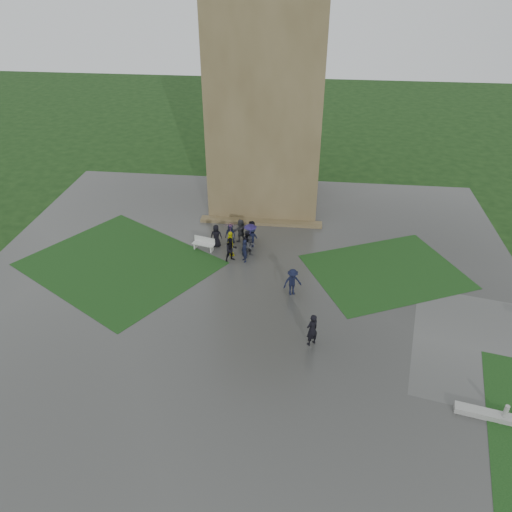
# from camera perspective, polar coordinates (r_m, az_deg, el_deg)

# --- Properties ---
(ground) EXTENTS (120.00, 120.00, 0.00)m
(ground) POSITION_cam_1_polar(r_m,az_deg,el_deg) (28.20, -1.69, -6.32)
(ground) COLOR black
(plaza) EXTENTS (34.00, 34.00, 0.02)m
(plaza) POSITION_cam_1_polar(r_m,az_deg,el_deg) (29.79, -1.16, -3.96)
(plaza) COLOR #363633
(plaza) RESTS_ON ground
(lawn_inset_left) EXTENTS (14.10, 13.46, 0.01)m
(lawn_inset_left) POSITION_cam_1_polar(r_m,az_deg,el_deg) (33.40, -15.32, -0.85)
(lawn_inset_left) COLOR #143613
(lawn_inset_left) RESTS_ON plaza
(lawn_inset_right) EXTENTS (11.12, 10.15, 0.01)m
(lawn_inset_right) POSITION_cam_1_polar(r_m,az_deg,el_deg) (32.49, 14.60, -1.73)
(lawn_inset_right) COLOR #143613
(lawn_inset_right) RESTS_ON plaza
(tower) EXTENTS (8.00, 8.00, 18.00)m
(tower) POSITION_cam_1_polar(r_m,az_deg,el_deg) (38.07, 1.37, 18.97)
(tower) COLOR brown
(tower) RESTS_ON ground
(tower_plinth) EXTENTS (9.00, 0.80, 0.22)m
(tower_plinth) POSITION_cam_1_polar(r_m,az_deg,el_deg) (37.01, 0.57, 3.92)
(tower_plinth) COLOR brown
(tower_plinth) RESTS_ON plaza
(bench) EXTENTS (1.58, 0.84, 0.88)m
(bench) POSITION_cam_1_polar(r_m,az_deg,el_deg) (33.72, -5.98, 1.42)
(bench) COLOR beige
(bench) RESTS_ON plaza
(visitor_cluster) EXTENTS (3.31, 3.71, 2.38)m
(visitor_cluster) POSITION_cam_1_polar(r_m,az_deg,el_deg) (33.36, -1.85, 2.21)
(visitor_cluster) COLOR black
(visitor_cluster) RESTS_ON plaza
(pedestrian_mid) EXTENTS (1.24, 0.96, 1.71)m
(pedestrian_mid) POSITION_cam_1_polar(r_m,az_deg,el_deg) (29.06, 4.19, -2.99)
(pedestrian_mid) COLOR black
(pedestrian_mid) RESTS_ON plaza
(pedestrian_near) EXTENTS (0.81, 0.77, 1.86)m
(pedestrian_near) POSITION_cam_1_polar(r_m,az_deg,el_deg) (25.63, 6.42, -8.37)
(pedestrian_near) COLOR black
(pedestrian_near) RESTS_ON plaza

